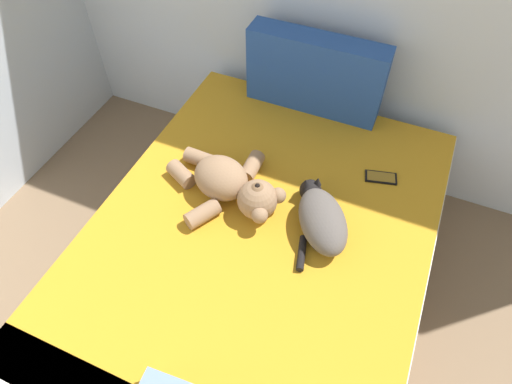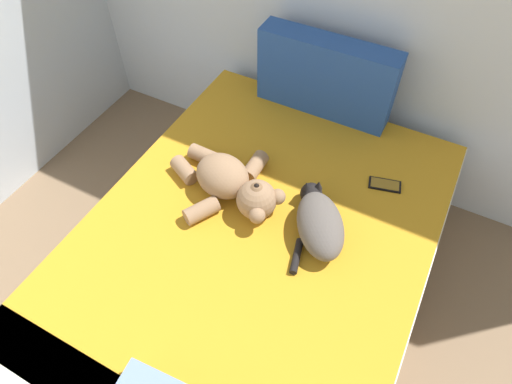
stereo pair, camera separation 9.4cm
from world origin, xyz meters
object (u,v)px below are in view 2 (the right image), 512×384
(cell_phone, at_px, (385,185))
(patterned_cushion, at_px, (326,77))
(bed, at_px, (251,272))
(cat, at_px, (319,222))
(teddy_bear, at_px, (232,183))

(cell_phone, bearing_deg, patterned_cushion, 141.58)
(bed, height_order, cell_phone, cell_phone)
(patterned_cushion, height_order, cat, patterned_cushion)
(patterned_cushion, xyz_separation_m, cell_phone, (0.48, -0.38, -0.20))
(bed, xyz_separation_m, teddy_bear, (-0.19, 0.18, 0.36))
(patterned_cushion, bearing_deg, cat, -68.92)
(cat, height_order, teddy_bear, teddy_bear)
(bed, height_order, patterned_cushion, patterned_cushion)
(cell_phone, bearing_deg, bed, -126.59)
(bed, distance_m, cell_phone, 0.75)
(cat, relative_size, teddy_bear, 0.73)
(patterned_cushion, xyz_separation_m, teddy_bear, (-0.13, -0.76, -0.13))
(teddy_bear, bearing_deg, cell_phone, 32.20)
(bed, height_order, teddy_bear, teddy_bear)
(bed, height_order, cat, cat)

